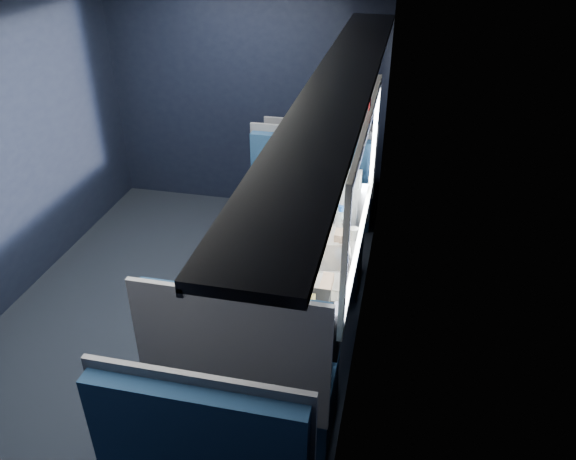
% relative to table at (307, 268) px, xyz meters
% --- Properties ---
extents(ground, '(2.80, 4.20, 0.01)m').
position_rel_table_xyz_m(ground, '(-1.03, 0.00, -0.67)').
color(ground, black).
extents(room_shell, '(3.00, 4.40, 2.40)m').
position_rel_table_xyz_m(room_shell, '(-1.01, 0.00, 0.81)').
color(room_shell, black).
rests_on(room_shell, ground).
extents(table, '(0.62, 1.00, 0.74)m').
position_rel_table_xyz_m(table, '(0.00, 0.00, 0.00)').
color(table, '#54565E').
rests_on(table, ground).
extents(seat_bay_near, '(1.04, 0.62, 1.26)m').
position_rel_table_xyz_m(seat_bay_near, '(-0.20, 0.87, -0.24)').
color(seat_bay_near, '#0D213C').
rests_on(seat_bay_near, ground).
extents(seat_bay_far, '(1.04, 0.62, 1.26)m').
position_rel_table_xyz_m(seat_bay_far, '(-0.18, -0.87, -0.25)').
color(seat_bay_far, '#0D213C').
rests_on(seat_bay_far, ground).
extents(seat_row_front, '(1.04, 0.51, 1.16)m').
position_rel_table_xyz_m(seat_row_front, '(-0.18, 1.80, -0.25)').
color(seat_row_front, '#0D213C').
rests_on(seat_row_front, ground).
extents(man, '(0.53, 0.56, 1.32)m').
position_rel_table_xyz_m(man, '(0.07, 0.70, 0.06)').
color(man, black).
rests_on(man, ground).
extents(woman, '(0.53, 0.56, 1.32)m').
position_rel_table_xyz_m(woman, '(0.07, -0.71, 0.06)').
color(woman, black).
rests_on(woman, ground).
extents(papers, '(0.56, 0.80, 0.01)m').
position_rel_table_xyz_m(papers, '(0.03, 0.07, 0.08)').
color(papers, white).
rests_on(papers, table).
extents(laptop, '(0.32, 0.37, 0.24)m').
position_rel_table_xyz_m(laptop, '(0.21, 0.02, 0.14)').
color(laptop, silver).
rests_on(laptop, table).
extents(bottle_small, '(0.07, 0.07, 0.23)m').
position_rel_table_xyz_m(bottle_small, '(0.18, 0.37, 0.18)').
color(bottle_small, silver).
rests_on(bottle_small, table).
extents(cup, '(0.07, 0.07, 0.09)m').
position_rel_table_xyz_m(cup, '(0.28, 0.32, 0.12)').
color(cup, white).
rests_on(cup, table).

